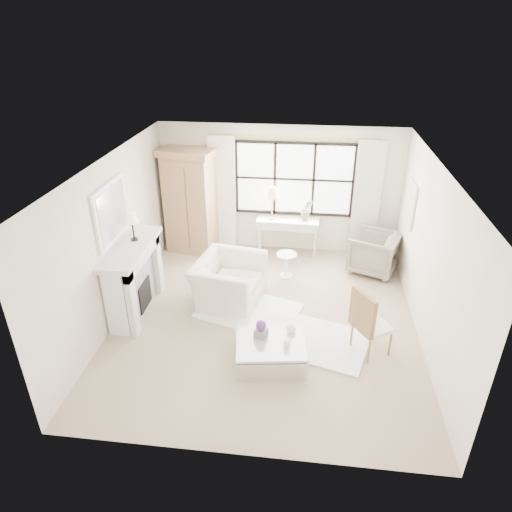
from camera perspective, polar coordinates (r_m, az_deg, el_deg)
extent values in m
plane|color=tan|center=(7.87, 1.18, -7.85)|extent=(5.50, 5.50, 0.00)
plane|color=white|center=(6.66, 1.41, 11.37)|extent=(5.50, 5.50, 0.00)
plane|color=white|center=(9.69, 2.95, 8.28)|extent=(5.00, 0.00, 5.00)
plane|color=white|center=(4.89, -2.08, -13.67)|extent=(5.00, 0.00, 5.00)
plane|color=beige|center=(7.79, -17.35, 1.92)|extent=(0.00, 5.50, 5.50)
plane|color=silver|center=(7.38, 20.97, -0.17)|extent=(0.00, 5.50, 5.50)
cube|color=white|center=(9.57, 4.80, 9.56)|extent=(2.40, 0.02, 1.50)
cylinder|color=#A9893A|center=(9.28, 4.99, 14.55)|extent=(3.30, 0.04, 0.04)
cube|color=white|center=(9.78, -4.20, 7.72)|extent=(0.55, 0.10, 2.47)
cube|color=beige|center=(9.69, 13.64, 6.79)|extent=(0.55, 0.10, 2.47)
cube|color=silver|center=(8.06, -15.22, -3.01)|extent=(0.34, 1.50, 1.18)
cube|color=#B4B5BC|center=(8.03, -14.04, -3.46)|extent=(0.03, 1.22, 0.97)
cube|color=black|center=(8.13, -13.81, -4.74)|extent=(0.06, 0.52, 0.50)
cube|color=silver|center=(7.75, -15.52, 0.98)|extent=(0.58, 1.66, 0.08)
cube|color=white|center=(7.58, -17.66, 5.24)|extent=(0.05, 1.15, 0.95)
cube|color=silver|center=(7.57, -17.45, 5.24)|extent=(0.02, 1.00, 0.80)
cube|color=silver|center=(8.81, 18.77, 6.16)|extent=(0.04, 0.62, 0.82)
cube|color=beige|center=(8.81, 18.64, 6.17)|extent=(0.01, 0.52, 0.72)
cylinder|color=black|center=(7.90, -14.96, 2.03)|extent=(0.12, 0.12, 0.03)
cylinder|color=black|center=(7.83, -15.11, 3.12)|extent=(0.03, 0.03, 0.30)
cone|color=#FEF3CF|center=(7.74, -15.32, 4.73)|extent=(0.22, 0.22, 0.18)
cube|color=tan|center=(9.80, -8.17, 6.38)|extent=(1.10, 0.80, 2.10)
cube|color=tan|center=(9.45, -8.63, 12.70)|extent=(1.24, 0.92, 0.14)
cube|color=silver|center=(9.68, 3.99, 3.96)|extent=(1.25, 0.44, 0.14)
cube|color=silver|center=(9.64, 4.01, 4.45)|extent=(1.31, 0.48, 0.06)
cylinder|color=#B47F3E|center=(9.65, 2.00, 4.81)|extent=(0.14, 0.14, 0.03)
cylinder|color=#B47F3E|center=(9.56, 2.02, 6.16)|extent=(0.02, 0.02, 0.46)
cone|color=#F0E6C4|center=(9.45, 2.05, 7.97)|extent=(0.28, 0.28, 0.22)
imported|color=#58714B|center=(9.54, 6.33, 5.76)|extent=(0.29, 0.25, 0.46)
cylinder|color=white|center=(9.08, 3.75, -2.48)|extent=(0.26, 0.26, 0.03)
cylinder|color=white|center=(8.96, 3.79, -1.18)|extent=(0.06, 0.06, 0.44)
cylinder|color=white|center=(8.85, 3.84, 0.17)|extent=(0.40, 0.40, 0.03)
cube|color=white|center=(8.04, -0.87, -6.82)|extent=(1.93, 1.62, 0.03)
cube|color=white|center=(7.42, 7.73, -10.50)|extent=(1.78, 1.52, 0.03)
imported|color=silver|center=(8.14, -3.47, -3.15)|extent=(1.30, 1.43, 0.81)
imported|color=gray|center=(9.38, 14.49, 0.40)|extent=(1.15, 1.14, 0.81)
cube|color=white|center=(7.14, 14.36, -8.53)|extent=(0.65, 0.65, 0.07)
cube|color=olive|center=(6.83, 13.17, -6.92)|extent=(0.30, 0.43, 0.60)
cube|color=silver|center=(6.96, 1.77, -11.70)|extent=(1.13, 1.13, 0.32)
cube|color=silver|center=(6.83, 1.79, -10.40)|extent=(1.13, 1.13, 0.04)
cube|color=slate|center=(6.82, 0.62, -9.58)|extent=(0.21, 0.21, 0.13)
sphere|color=#5B317C|center=(6.74, 0.62, -8.64)|extent=(0.15, 0.15, 0.15)
cylinder|color=white|center=(6.66, 3.88, -10.78)|extent=(0.09, 0.09, 0.12)
imported|color=white|center=(6.92, 4.44, -8.93)|extent=(0.17, 0.17, 0.15)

